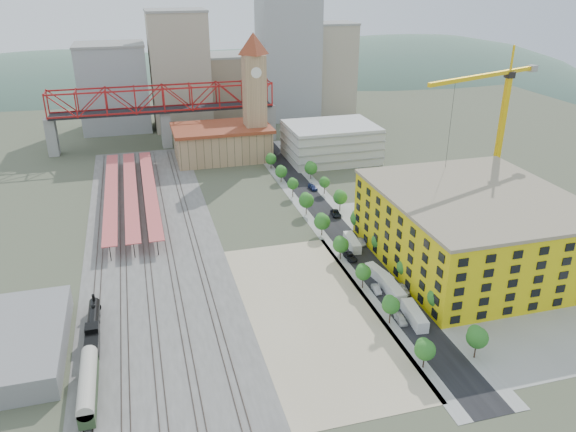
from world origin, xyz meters
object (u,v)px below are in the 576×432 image
object	(u,v)px
clock_tower	(254,85)
construction_building	(473,228)
locomotive	(93,326)
coach	(88,386)
car_0	(401,319)
site_trailer_a	(414,316)
site_trailer_d	(352,243)
site_trailer_c	(379,274)
tower_crane	(497,114)
site_trailer_b	(392,289)

from	to	relation	value
clock_tower	construction_building	size ratio (longest dim) A/B	1.03
locomotive	construction_building	bearing A→B (deg)	4.30
coach	car_0	world-z (taller)	coach
site_trailer_a	site_trailer_d	world-z (taller)	site_trailer_a
site_trailer_c	tower_crane	bearing A→B (deg)	20.67
site_trailer_a	coach	bearing A→B (deg)	-168.84
site_trailer_b	car_0	distance (m)	11.09
construction_building	site_trailer_d	bearing A→B (deg)	148.89
site_trailer_c	site_trailer_a	bearing A→B (deg)	-100.84
construction_building	site_trailer_b	bearing A→B (deg)	-159.90
site_trailer_c	coach	bearing A→B (deg)	-170.27
tower_crane	site_trailer_a	bearing A→B (deg)	-135.07
construction_building	tower_crane	distance (m)	41.09
construction_building	site_trailer_a	distance (m)	34.09
clock_tower	site_trailer_c	world-z (taller)	clock_tower
coach	car_0	size ratio (longest dim) A/B	3.70
coach	car_0	distance (m)	63.39
locomotive	tower_crane	xyz separation A→B (m)	(114.00, 34.27, 28.88)
site_trailer_b	construction_building	bearing A→B (deg)	21.66
clock_tower	construction_building	distance (m)	107.36
construction_building	site_trailer_d	xyz separation A→B (m)	(-26.00, 15.69, -8.09)
site_trailer_a	site_trailer_c	world-z (taller)	site_trailer_a
construction_building	site_trailer_d	distance (m)	31.43
clock_tower	site_trailer_d	bearing A→B (deg)	-84.58
clock_tower	site_trailer_a	distance (m)	123.85
site_trailer_a	site_trailer_d	bearing A→B (deg)	95.69
locomotive	site_trailer_a	xyz separation A→B (m)	(66.00, -13.61, -0.54)
tower_crane	site_trailer_d	world-z (taller)	tower_crane
coach	site_trailer_d	xyz separation A→B (m)	(66.00, 42.55, -1.51)
car_0	site_trailer_a	bearing A→B (deg)	-1.80
coach	site_trailer_c	bearing A→B (deg)	20.57
locomotive	car_0	distance (m)	64.39
construction_building	tower_crane	world-z (taller)	tower_crane
construction_building	site_trailer_c	size ratio (longest dim) A/B	5.55
coach	site_trailer_b	xyz separation A→B (m)	(66.00, 17.34, -1.43)
construction_building	tower_crane	bearing A→B (deg)	51.19
car_0	coach	bearing A→B (deg)	-169.03
site_trailer_a	site_trailer_d	xyz separation A→B (m)	(0.00, 36.22, -0.04)
tower_crane	site_trailer_b	xyz separation A→B (m)	(-48.00, -36.87, -29.37)
site_trailer_b	site_trailer_d	world-z (taller)	site_trailer_b
site_trailer_a	site_trailer_d	size ratio (longest dim) A/B	1.03
coach	site_trailer_b	world-z (taller)	coach
site_trailer_a	site_trailer_b	xyz separation A→B (m)	(0.00, 11.02, 0.04)
site_trailer_b	site_trailer_d	xyz separation A→B (m)	(0.00, 25.21, -0.08)
clock_tower	locomotive	xyz separation A→B (m)	(-58.00, -106.91, -26.80)
construction_building	site_trailer_a	bearing A→B (deg)	-141.70
clock_tower	tower_crane	xyz separation A→B (m)	(56.00, -72.64, 2.08)
locomotive	site_trailer_d	size ratio (longest dim) A/B	2.11
construction_building	car_0	xyz separation A→B (m)	(-29.00, -20.18, -8.63)
site_trailer_d	clock_tower	bearing A→B (deg)	100.93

